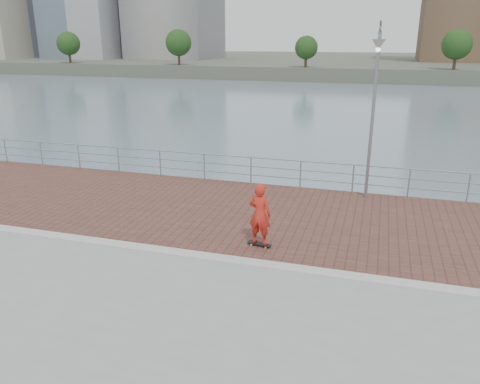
# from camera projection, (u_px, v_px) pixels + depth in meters

# --- Properties ---
(water) EXTENTS (400.00, 400.00, 0.00)m
(water) POSITION_uv_depth(u_px,v_px,m) (220.00, 322.00, 13.40)
(water) COLOR slate
(water) RESTS_ON ground
(brick_lane) EXTENTS (40.00, 6.80, 0.02)m
(brick_lane) POSITION_uv_depth(u_px,v_px,m) (253.00, 214.00, 16.03)
(brick_lane) COLOR brown
(brick_lane) RESTS_ON seawall
(curb) EXTENTS (40.00, 0.40, 0.06)m
(curb) POSITION_uv_depth(u_px,v_px,m) (219.00, 258.00, 12.76)
(curb) COLOR #B7B5AD
(curb) RESTS_ON seawall
(far_shore) EXTENTS (320.00, 95.00, 2.50)m
(far_shore) POSITION_uv_depth(u_px,v_px,m) (370.00, 63.00, 124.35)
(far_shore) COLOR #4C5142
(far_shore) RESTS_ON ground
(guardrail) EXTENTS (39.06, 0.06, 1.13)m
(guardrail) POSITION_uv_depth(u_px,v_px,m) (275.00, 169.00, 18.91)
(guardrail) COLOR #8C9EA8
(guardrail) RESTS_ON brick_lane
(street_lamp) EXTENTS (0.44, 1.28, 6.01)m
(street_lamp) POSITION_uv_depth(u_px,v_px,m) (375.00, 83.00, 15.94)
(street_lamp) COLOR gray
(street_lamp) RESTS_ON brick_lane
(skateboard) EXTENTS (0.73, 0.29, 0.08)m
(skateboard) POSITION_uv_depth(u_px,v_px,m) (259.00, 244.00, 13.51)
(skateboard) COLOR black
(skateboard) RESTS_ON brick_lane
(skateboarder) EXTENTS (0.72, 0.53, 1.80)m
(skateboarder) POSITION_uv_depth(u_px,v_px,m) (260.00, 214.00, 13.22)
(skateboarder) COLOR red
(skateboarder) RESTS_ON skateboard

